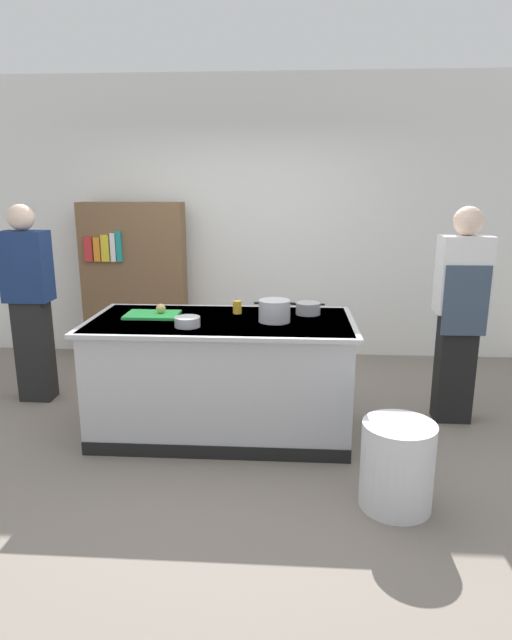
# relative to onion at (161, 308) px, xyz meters

# --- Properties ---
(ground_plane) EXTENTS (10.00, 10.00, 0.00)m
(ground_plane) POSITION_rel_onion_xyz_m (0.47, -0.09, -0.96)
(ground_plane) COLOR slate
(back_wall) EXTENTS (6.40, 0.12, 3.00)m
(back_wall) POSITION_rel_onion_xyz_m (0.47, 2.01, 0.54)
(back_wall) COLOR white
(back_wall) RESTS_ON ground_plane
(counter_island) EXTENTS (1.98, 0.98, 0.90)m
(counter_island) POSITION_rel_onion_xyz_m (0.47, -0.09, -0.49)
(counter_island) COLOR #B7BABF
(counter_island) RESTS_ON ground_plane
(cutting_board) EXTENTS (0.40, 0.28, 0.02)m
(cutting_board) POSITION_rel_onion_xyz_m (-0.06, -0.02, -0.05)
(cutting_board) COLOR green
(cutting_board) RESTS_ON counter_island
(onion) EXTENTS (0.07, 0.07, 0.07)m
(onion) POSITION_rel_onion_xyz_m (0.00, 0.00, 0.00)
(onion) COLOR tan
(onion) RESTS_ON cutting_board
(stock_pot) EXTENTS (0.30, 0.23, 0.16)m
(stock_pot) POSITION_rel_onion_xyz_m (0.87, -0.13, 0.02)
(stock_pot) COLOR #B7BABF
(stock_pot) RESTS_ON counter_island
(sauce_pan) EXTENTS (0.26, 0.19, 0.09)m
(sauce_pan) POSITION_rel_onion_xyz_m (1.13, 0.12, -0.01)
(sauce_pan) COLOR #99999E
(sauce_pan) RESTS_ON counter_island
(mixing_bowl) EXTENTS (0.18, 0.18, 0.07)m
(mixing_bowl) POSITION_rel_onion_xyz_m (0.26, -0.31, -0.02)
(mixing_bowl) COLOR #B7BABF
(mixing_bowl) RESTS_ON counter_island
(juice_cup) EXTENTS (0.07, 0.07, 0.10)m
(juice_cup) POSITION_rel_onion_xyz_m (0.58, 0.11, -0.01)
(juice_cup) COLOR yellow
(juice_cup) RESTS_ON counter_island
(trash_bin) EXTENTS (0.43, 0.43, 0.53)m
(trash_bin) POSITION_rel_onion_xyz_m (1.63, -1.03, -0.69)
(trash_bin) COLOR silver
(trash_bin) RESTS_ON ground_plane
(person_chef) EXTENTS (0.38, 0.25, 1.72)m
(person_chef) POSITION_rel_onion_xyz_m (2.31, 0.24, -0.04)
(person_chef) COLOR black
(person_chef) RESTS_ON ground_plane
(person_guest) EXTENTS (0.38, 0.24, 1.72)m
(person_guest) POSITION_rel_onion_xyz_m (-1.26, 0.46, -0.05)
(person_guest) COLOR black
(person_guest) RESTS_ON ground_plane
(bookshelf) EXTENTS (1.10, 0.31, 1.70)m
(bookshelf) POSITION_rel_onion_xyz_m (-0.70, 1.71, -0.10)
(bookshelf) COLOR brown
(bookshelf) RESTS_ON ground_plane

